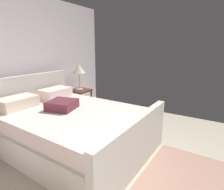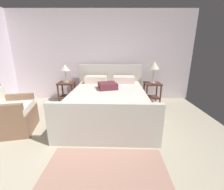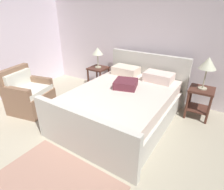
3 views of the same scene
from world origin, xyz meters
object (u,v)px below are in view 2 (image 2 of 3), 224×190
at_px(nightstand_left, 66,89).
at_px(table_lamp_left, 64,68).
at_px(nightstand_right, 151,90).
at_px(armchair, 8,114).
at_px(bed, 108,102).
at_px(table_lamp_right, 153,66).

height_order(nightstand_left, table_lamp_left, table_lamp_left).
bearing_deg(nightstand_right, armchair, -152.98).
bearing_deg(bed, table_lamp_left, 143.12).
xyz_separation_m(nightstand_right, table_lamp_left, (-2.44, 0.08, 0.59)).
bearing_deg(table_lamp_right, table_lamp_left, 178.17).
relative_size(table_lamp_right, armchair, 0.66).
height_order(bed, nightstand_right, bed).
xyz_separation_m(nightstand_right, nightstand_left, (-2.44, 0.08, 0.00)).
distance_m(table_lamp_left, armchair, 1.86).
xyz_separation_m(nightstand_left, armchair, (-0.62, -1.63, -0.06)).
distance_m(nightstand_right, armchair, 3.43).
bearing_deg(bed, nightstand_left, 143.12).
bearing_deg(nightstand_left, table_lamp_right, -1.83).
distance_m(nightstand_right, nightstand_left, 2.44).
relative_size(nightstand_left, table_lamp_left, 1.20).
bearing_deg(armchair, nightstand_right, 27.02).
height_order(table_lamp_right, table_lamp_left, table_lamp_right).
relative_size(bed, armchair, 2.68).
height_order(bed, table_lamp_left, table_lamp_left).
bearing_deg(table_lamp_right, nightstand_right, -90.00).
height_order(nightstand_left, armchair, armchair).
bearing_deg(armchair, nightstand_left, 69.33).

